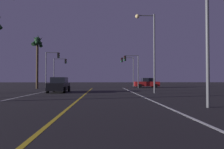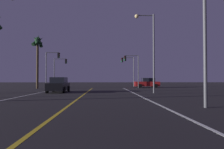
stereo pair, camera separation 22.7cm
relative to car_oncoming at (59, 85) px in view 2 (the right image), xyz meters
name	(u,v)px [view 2 (the right image)]	position (x,y,z in m)	size (l,w,h in m)	color
lane_edge_right	(151,101)	(8.32, -9.67, -0.82)	(0.16, 40.49, 0.01)	silver
lane_center_divider	(74,101)	(3.19, -9.67, -0.82)	(0.16, 40.49, 0.01)	gold
car_oncoming	(59,85)	(0.00, 0.00, 0.00)	(2.02, 4.30, 1.70)	black
car_crossing_side	(147,83)	(12.68, 12.38, 0.00)	(4.30, 2.02, 1.70)	black
traffic_light_near_right	(132,64)	(9.78, 11.08, 3.25)	(2.54, 0.36, 5.53)	#4C4C51
traffic_light_near_left	(52,62)	(-3.53, 11.08, 3.54)	(2.36, 0.36, 5.99)	#4C4C51
traffic_light_far_right	(128,65)	(9.79, 16.58, 3.42)	(2.56, 0.36, 5.78)	#4C4C51
traffic_light_far_left	(60,66)	(-3.39, 16.58, 3.22)	(2.55, 0.36, 5.48)	#4C4C51
street_lamp_right_near	(197,12)	(10.02, -12.85, 4.17)	(1.86, 0.44, 7.89)	#4C4C51
street_lamp_right_far	(149,43)	(9.97, -1.80, 4.49)	(2.13, 0.44, 8.44)	#4C4C51
palm_tree_left_far	(38,46)	(-5.38, 9.17, 5.97)	(2.00, 2.11, 8.52)	#473826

